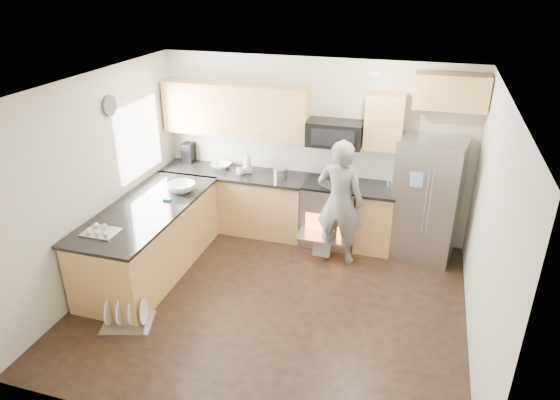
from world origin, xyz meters
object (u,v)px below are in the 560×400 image
(refrigerator, at_px, (427,199))
(dish_rack, at_px, (127,318))
(person, at_px, (340,203))
(stove_range, at_px, (331,199))

(refrigerator, height_order, dish_rack, refrigerator)
(refrigerator, height_order, person, person)
(person, xyz_separation_m, dish_rack, (-2.01, -2.07, -0.78))
(stove_range, relative_size, dish_rack, 2.76)
(person, distance_m, dish_rack, 2.99)
(dish_rack, bearing_deg, stove_range, 55.00)
(stove_range, height_order, refrigerator, stove_range)
(person, bearing_deg, stove_range, -59.72)
(person, bearing_deg, refrigerator, -148.99)
(stove_range, bearing_deg, dish_rack, -125.00)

